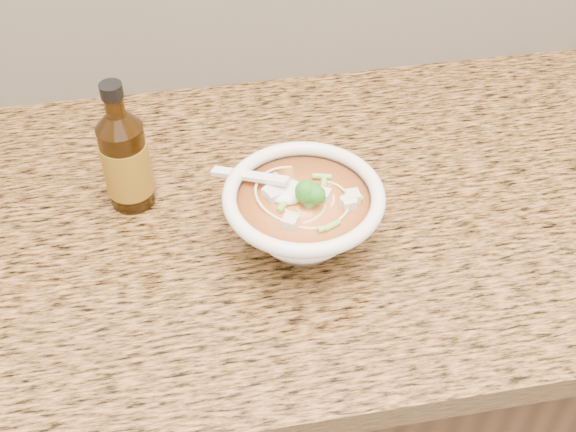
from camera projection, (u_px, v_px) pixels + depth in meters
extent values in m
cube|color=#341E0F|center=(327.00, 378.00, 1.36)|extent=(4.00, 0.65, 0.86)
cube|color=#9C6639|center=(339.00, 207.00, 1.04)|extent=(4.00, 0.68, 0.04)
cylinder|color=white|center=(303.00, 240.00, 0.96)|extent=(0.08, 0.08, 0.01)
torus|color=white|center=(304.00, 196.00, 0.90)|extent=(0.21, 0.21, 0.02)
torus|color=beige|center=(294.00, 211.00, 0.89)|extent=(0.14, 0.14, 0.00)
torus|color=beige|center=(307.00, 210.00, 0.90)|extent=(0.10, 0.10, 0.00)
torus|color=beige|center=(315.00, 199.00, 0.91)|extent=(0.08, 0.08, 0.00)
torus|color=beige|center=(309.00, 209.00, 0.90)|extent=(0.11, 0.11, 0.00)
torus|color=beige|center=(311.00, 196.00, 0.92)|extent=(0.11, 0.11, 0.00)
torus|color=beige|center=(291.00, 204.00, 0.91)|extent=(0.15, 0.15, 0.00)
torus|color=beige|center=(318.00, 214.00, 0.90)|extent=(0.07, 0.07, 0.00)
torus|color=beige|center=(292.00, 210.00, 0.91)|extent=(0.11, 0.11, 0.00)
torus|color=beige|center=(300.00, 200.00, 0.93)|extent=(0.14, 0.14, 0.00)
torus|color=beige|center=(307.00, 215.00, 0.91)|extent=(0.14, 0.14, 0.00)
cube|color=silver|center=(335.00, 219.00, 0.88)|extent=(0.02, 0.02, 0.01)
cube|color=silver|center=(264.00, 202.00, 0.90)|extent=(0.01, 0.01, 0.01)
cube|color=silver|center=(308.00, 211.00, 0.89)|extent=(0.02, 0.02, 0.02)
cube|color=silver|center=(323.00, 182.00, 0.93)|extent=(0.02, 0.02, 0.01)
cube|color=silver|center=(286.00, 198.00, 0.90)|extent=(0.02, 0.02, 0.02)
cube|color=silver|center=(274.00, 187.00, 0.92)|extent=(0.02, 0.02, 0.01)
cube|color=silver|center=(339.00, 189.00, 0.92)|extent=(0.02, 0.02, 0.02)
ellipsoid|color=#196014|center=(310.00, 194.00, 0.89)|extent=(0.04, 0.04, 0.03)
cylinder|color=#87CA4D|center=(303.00, 167.00, 0.95)|extent=(0.02, 0.02, 0.01)
cylinder|color=#87CA4D|center=(323.00, 206.00, 0.89)|extent=(0.02, 0.02, 0.01)
cylinder|color=#87CA4D|center=(258.00, 188.00, 0.92)|extent=(0.02, 0.02, 0.01)
cylinder|color=#87CA4D|center=(308.00, 169.00, 0.94)|extent=(0.01, 0.02, 0.01)
cylinder|color=#87CA4D|center=(299.00, 222.00, 0.87)|extent=(0.02, 0.02, 0.01)
cylinder|color=#87CA4D|center=(347.00, 193.00, 0.91)|extent=(0.02, 0.01, 0.01)
cylinder|color=#87CA4D|center=(327.00, 215.00, 0.88)|extent=(0.01, 0.02, 0.01)
cylinder|color=#87CA4D|center=(333.00, 214.00, 0.88)|extent=(0.01, 0.02, 0.01)
ellipsoid|color=white|center=(287.00, 192.00, 0.91)|extent=(0.05, 0.05, 0.02)
cube|color=white|center=(250.00, 176.00, 0.92)|extent=(0.10, 0.08, 0.03)
cylinder|color=#3B2008|center=(127.00, 165.00, 0.98)|extent=(0.07, 0.07, 0.13)
cylinder|color=#3B2008|center=(114.00, 106.00, 0.91)|extent=(0.03, 0.03, 0.03)
cylinder|color=black|center=(111.00, 91.00, 0.89)|extent=(0.03, 0.03, 0.02)
cylinder|color=red|center=(127.00, 167.00, 0.98)|extent=(0.07, 0.07, 0.08)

